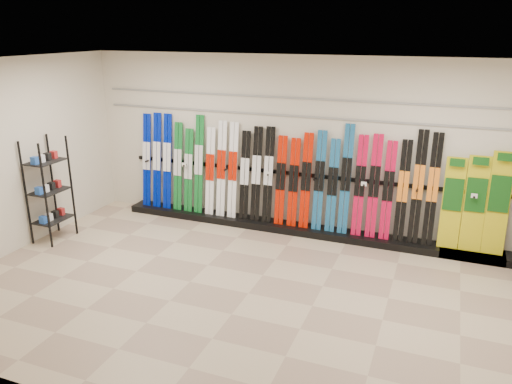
% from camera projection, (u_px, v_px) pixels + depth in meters
% --- Properties ---
extents(floor, '(8.00, 8.00, 0.00)m').
position_uv_depth(floor, '(248.00, 293.00, 6.72)').
color(floor, '#A0846E').
rests_on(floor, ground).
extents(back_wall, '(8.00, 0.00, 8.00)m').
position_uv_depth(back_wall, '(303.00, 146.00, 8.47)').
color(back_wall, beige).
rests_on(back_wall, floor).
extents(left_wall, '(0.00, 5.00, 5.00)m').
position_uv_depth(left_wall, '(6.00, 159.00, 7.63)').
color(left_wall, beige).
rests_on(left_wall, floor).
extents(ceiling, '(8.00, 8.00, 0.00)m').
position_uv_depth(ceiling, '(247.00, 65.00, 5.78)').
color(ceiling, silver).
rests_on(ceiling, back_wall).
extents(ski_rack_base, '(8.00, 0.40, 0.12)m').
position_uv_depth(ski_rack_base, '(310.00, 231.00, 8.65)').
color(ski_rack_base, black).
rests_on(ski_rack_base, floor).
extents(skis, '(5.36, 0.25, 1.82)m').
position_uv_depth(skis, '(275.00, 176.00, 8.65)').
color(skis, '#0016A5').
rests_on(skis, ski_rack_base).
extents(snowboards, '(0.95, 0.24, 1.57)m').
position_uv_depth(snowboards, '(476.00, 204.00, 7.58)').
color(snowboards, gold).
rests_on(snowboards, ski_rack_base).
extents(accessory_rack, '(0.40, 0.60, 1.73)m').
position_uv_depth(accessory_rack, '(49.00, 190.00, 8.21)').
color(accessory_rack, black).
rests_on(accessory_rack, floor).
extents(slatwall_rail_0, '(7.60, 0.02, 0.03)m').
position_uv_depth(slatwall_rail_0, '(304.00, 117.00, 8.29)').
color(slatwall_rail_0, gray).
rests_on(slatwall_rail_0, back_wall).
extents(slatwall_rail_1, '(7.60, 0.02, 0.03)m').
position_uv_depth(slatwall_rail_1, '(304.00, 98.00, 8.20)').
color(slatwall_rail_1, gray).
rests_on(slatwall_rail_1, back_wall).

